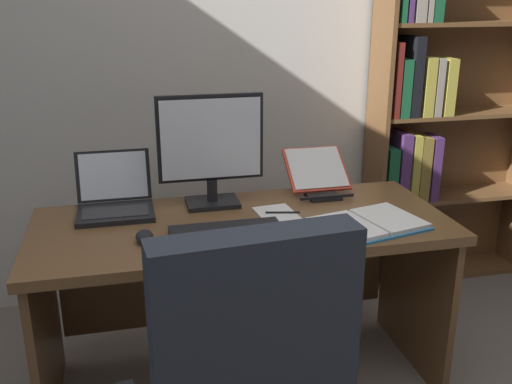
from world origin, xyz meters
TOP-DOWN VIEW (x-y plane):
  - wall_back at (0.00, 1.99)m, footprint 4.64×0.12m
  - desk at (-0.15, 1.09)m, footprint 1.64×0.69m
  - bookshelf at (1.10, 1.78)m, footprint 0.98×0.26m
  - monitor at (-0.24, 1.24)m, footprint 0.44×0.16m
  - laptop at (-0.64, 1.24)m, footprint 0.31×0.29m
  - keyboard at (-0.24, 0.90)m, footprint 0.42×0.15m
  - computer_mouse at (-0.54, 0.90)m, footprint 0.06×0.10m
  - reading_stand_with_book at (0.26, 1.30)m, footprint 0.27×0.27m
  - open_binder at (0.31, 0.85)m, footprint 0.46×0.37m
  - notepad at (0.00, 1.04)m, footprint 0.17×0.22m
  - pen at (0.02, 1.04)m, footprint 0.14×0.04m

SIDE VIEW (x-z plane):
  - desk at x=-0.15m, z-range 0.17..0.92m
  - notepad at x=0.00m, z-range 0.75..0.76m
  - open_binder at x=0.31m, z-range 0.75..0.78m
  - keyboard at x=-0.24m, z-range 0.75..0.78m
  - pen at x=0.02m, z-range 0.76..0.77m
  - computer_mouse at x=-0.54m, z-range 0.75..0.79m
  - laptop at x=-0.64m, z-range 0.69..0.92m
  - reading_stand_with_book at x=0.26m, z-range 0.75..0.93m
  - bookshelf at x=1.10m, z-range -0.02..1.93m
  - monitor at x=-0.24m, z-range 0.75..1.22m
  - wall_back at x=0.00m, z-range 0.00..2.81m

